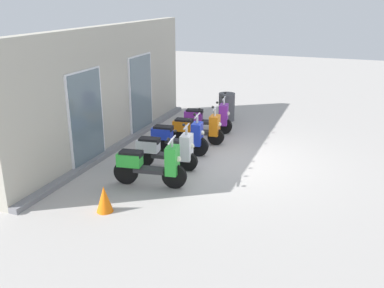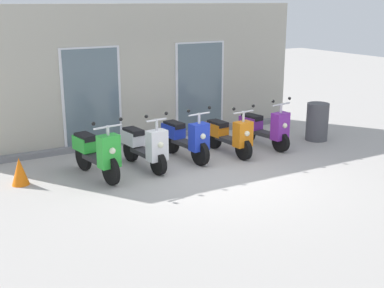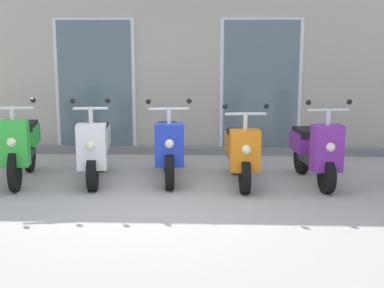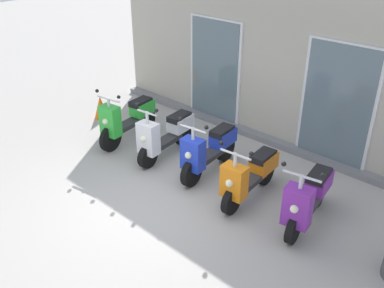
{
  "view_description": "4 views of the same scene",
  "coord_description": "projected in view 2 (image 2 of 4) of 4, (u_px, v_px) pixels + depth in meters",
  "views": [
    {
      "loc": [
        -9.73,
        -2.8,
        3.94
      ],
      "look_at": [
        -0.73,
        0.59,
        0.59
      ],
      "focal_mm": 40.31,
      "sensor_mm": 36.0,
      "label": 1
    },
    {
      "loc": [
        -5.05,
        -7.82,
        3.28
      ],
      "look_at": [
        -0.29,
        0.45,
        0.56
      ],
      "focal_mm": 47.35,
      "sensor_mm": 36.0,
      "label": 2
    },
    {
      "loc": [
        0.65,
        -6.34,
        2.01
      ],
      "look_at": [
        0.35,
        0.69,
        0.62
      ],
      "focal_mm": 51.49,
      "sensor_mm": 36.0,
      "label": 3
    },
    {
      "loc": [
        4.26,
        -3.83,
        4.1
      ],
      "look_at": [
        0.13,
        0.62,
        0.86
      ],
      "focal_mm": 39.84,
      "sensor_mm": 36.0,
      "label": 4
    }
  ],
  "objects": [
    {
      "name": "scooter_white",
      "position": [
        144.0,
        146.0,
        10.15
      ],
      "size": [
        0.54,
        1.53,
        1.22
      ],
      "color": "black",
      "rests_on": "ground_plane"
    },
    {
      "name": "scooter_orange",
      "position": [
        229.0,
        135.0,
        11.08
      ],
      "size": [
        0.59,
        1.51,
        1.17
      ],
      "color": "black",
      "rests_on": "ground_plane"
    },
    {
      "name": "storefront_facade",
      "position": [
        146.0,
        76.0,
        12.05
      ],
      "size": [
        8.28,
        0.5,
        3.21
      ],
      "color": "#B2AD9E",
      "rests_on": "ground_plane"
    },
    {
      "name": "ground_plane",
      "position": [
        216.0,
        175.0,
        9.84
      ],
      "size": [
        40.0,
        40.0,
        0.0
      ],
      "primitive_type": "plane",
      "color": "#A8A39E"
    },
    {
      "name": "traffic_cone",
      "position": [
        20.0,
        171.0,
        9.26
      ],
      "size": [
        0.32,
        0.32,
        0.52
      ],
      "primitive_type": "cone",
      "color": "orange",
      "rests_on": "ground_plane"
    },
    {
      "name": "scooter_green",
      "position": [
        97.0,
        152.0,
        9.59
      ],
      "size": [
        0.64,
        1.62,
        1.23
      ],
      "color": "black",
      "rests_on": "ground_plane"
    },
    {
      "name": "scooter_blue",
      "position": [
        185.0,
        138.0,
        10.72
      ],
      "size": [
        0.59,
        1.58,
        1.2
      ],
      "color": "black",
      "rests_on": "ground_plane"
    },
    {
      "name": "trash_bin",
      "position": [
        317.0,
        122.0,
        12.2
      ],
      "size": [
        0.53,
        0.53,
        0.91
      ],
      "primitive_type": "cylinder",
      "color": "#4C4C51",
      "rests_on": "ground_plane"
    },
    {
      "name": "scooter_purple",
      "position": [
        265.0,
        128.0,
        11.6
      ],
      "size": [
        0.63,
        1.49,
        1.21
      ],
      "color": "black",
      "rests_on": "ground_plane"
    }
  ]
}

